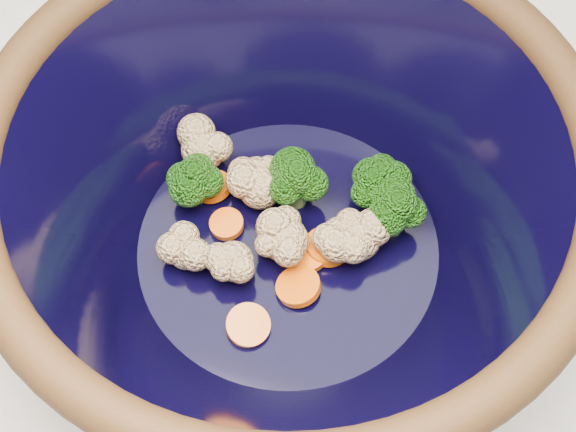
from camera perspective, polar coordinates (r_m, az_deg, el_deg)
The scene contains 2 objects.
mixing_bowl at distance 0.54m, azimuth -0.00°, elevation 0.92°, with size 0.44×0.44×0.18m.
vegetable_pile at distance 0.58m, azimuth 0.77°, elevation 0.88°, with size 0.19×0.17×0.05m.
Camera 1 is at (0.03, -0.23, 1.46)m, focal length 50.00 mm.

